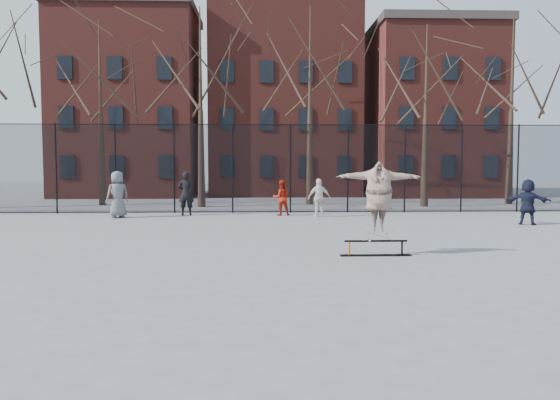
{
  "coord_description": "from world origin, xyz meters",
  "views": [
    {
      "loc": [
        -0.13,
        -11.5,
        2.29
      ],
      "look_at": [
        0.33,
        1.5,
        1.38
      ],
      "focal_mm": 35.0,
      "sensor_mm": 36.0,
      "label": 1
    }
  ],
  "objects_px": {
    "bystander_grey": "(117,194)",
    "bystander_red": "(281,198)",
    "skate_rail": "(376,249)",
    "skateboard": "(378,238)",
    "bystander_white": "(319,198)",
    "skater": "(379,202)",
    "bystander_black": "(186,194)",
    "bystander_navy": "(528,202)"
  },
  "relations": [
    {
      "from": "skateboard",
      "to": "skater",
      "type": "height_order",
      "value": "skater"
    },
    {
      "from": "bystander_grey",
      "to": "bystander_red",
      "type": "height_order",
      "value": "bystander_grey"
    },
    {
      "from": "skate_rail",
      "to": "bystander_white",
      "type": "distance_m",
      "value": 9.5
    },
    {
      "from": "skater",
      "to": "bystander_grey",
      "type": "distance_m",
      "value": 12.85
    },
    {
      "from": "skateboard",
      "to": "bystander_navy",
      "type": "relative_size",
      "value": 0.45
    },
    {
      "from": "bystander_black",
      "to": "bystander_red",
      "type": "relative_size",
      "value": 1.23
    },
    {
      "from": "bystander_grey",
      "to": "bystander_black",
      "type": "distance_m",
      "value": 2.84
    },
    {
      "from": "bystander_red",
      "to": "skateboard",
      "type": "bearing_deg",
      "value": 91.35
    },
    {
      "from": "bystander_white",
      "to": "bystander_red",
      "type": "bearing_deg",
      "value": -30.09
    },
    {
      "from": "bystander_grey",
      "to": "bystander_navy",
      "type": "height_order",
      "value": "bystander_grey"
    },
    {
      "from": "skateboard",
      "to": "bystander_grey",
      "type": "distance_m",
      "value": 12.86
    },
    {
      "from": "skate_rail",
      "to": "bystander_white",
      "type": "height_order",
      "value": "bystander_white"
    },
    {
      "from": "bystander_white",
      "to": "bystander_navy",
      "type": "xyz_separation_m",
      "value": [
        7.31,
        -3.11,
        0.04
      ]
    },
    {
      "from": "skate_rail",
      "to": "bystander_white",
      "type": "xyz_separation_m",
      "value": [
        -0.38,
        9.47,
        0.65
      ]
    },
    {
      "from": "bystander_grey",
      "to": "bystander_black",
      "type": "relative_size",
      "value": 1.03
    },
    {
      "from": "bystander_red",
      "to": "skate_rail",
      "type": "bearing_deg",
      "value": 91.02
    },
    {
      "from": "skateboard",
      "to": "bystander_grey",
      "type": "xyz_separation_m",
      "value": [
        -8.76,
        9.4,
        0.53
      ]
    },
    {
      "from": "bystander_black",
      "to": "bystander_white",
      "type": "xyz_separation_m",
      "value": [
        5.65,
        -0.89,
        -0.14
      ]
    },
    {
      "from": "skate_rail",
      "to": "bystander_black",
      "type": "relative_size",
      "value": 0.93
    },
    {
      "from": "skate_rail",
      "to": "bystander_grey",
      "type": "relative_size",
      "value": 0.91
    },
    {
      "from": "skate_rail",
      "to": "bystander_red",
      "type": "relative_size",
      "value": 1.15
    },
    {
      "from": "bystander_grey",
      "to": "bystander_navy",
      "type": "bearing_deg",
      "value": 133.4
    },
    {
      "from": "skater",
      "to": "bystander_grey",
      "type": "bearing_deg",
      "value": 140.67
    },
    {
      "from": "skate_rail",
      "to": "skater",
      "type": "bearing_deg",
      "value": 0.0
    },
    {
      "from": "skater",
      "to": "bystander_white",
      "type": "bearing_deg",
      "value": 100.35
    },
    {
      "from": "bystander_white",
      "to": "bystander_black",
      "type": "bearing_deg",
      "value": -15.35
    },
    {
      "from": "bystander_grey",
      "to": "bystander_white",
      "type": "bearing_deg",
      "value": 144.89
    },
    {
      "from": "bystander_red",
      "to": "bystander_white",
      "type": "height_order",
      "value": "bystander_white"
    },
    {
      "from": "bystander_grey",
      "to": "bystander_navy",
      "type": "relative_size",
      "value": 1.15
    },
    {
      "from": "skater",
      "to": "bystander_white",
      "type": "xyz_separation_m",
      "value": [
        -0.44,
        9.47,
        -0.52
      ]
    },
    {
      "from": "bystander_navy",
      "to": "skate_rail",
      "type": "bearing_deg",
      "value": 73.43
    },
    {
      "from": "skateboard",
      "to": "bystander_white",
      "type": "height_order",
      "value": "bystander_white"
    },
    {
      "from": "bystander_navy",
      "to": "skateboard",
      "type": "bearing_deg",
      "value": 73.68
    },
    {
      "from": "bystander_black",
      "to": "bystander_white",
      "type": "height_order",
      "value": "bystander_black"
    },
    {
      "from": "skateboard",
      "to": "bystander_black",
      "type": "distance_m",
      "value": 12.02
    },
    {
      "from": "skate_rail",
      "to": "bystander_black",
      "type": "height_order",
      "value": "bystander_black"
    },
    {
      "from": "skateboard",
      "to": "skater",
      "type": "relative_size",
      "value": 0.36
    },
    {
      "from": "bystander_black",
      "to": "bystander_red",
      "type": "bearing_deg",
      "value": 178.07
    },
    {
      "from": "skateboard",
      "to": "skater",
      "type": "bearing_deg",
      "value": 0.0
    },
    {
      "from": "bystander_grey",
      "to": "bystander_red",
      "type": "xyz_separation_m",
      "value": [
        6.76,
        0.75,
        -0.2
      ]
    },
    {
      "from": "skate_rail",
      "to": "skateboard",
      "type": "height_order",
      "value": "skateboard"
    },
    {
      "from": "bystander_red",
      "to": "bystander_white",
      "type": "relative_size",
      "value": 0.95
    }
  ]
}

